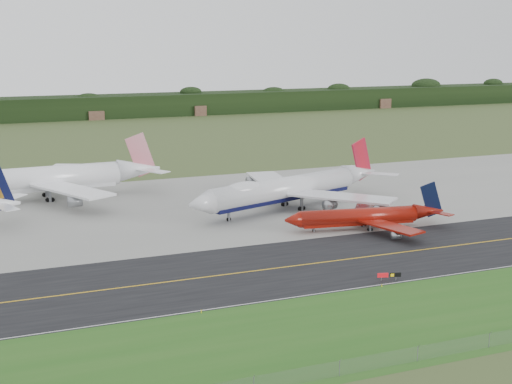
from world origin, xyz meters
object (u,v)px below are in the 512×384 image
object	(u,v)px
jet_red_737	(367,217)
jet_ba_747	(289,188)
jet_star_tail	(46,179)
taxiway_sign	(389,275)

from	to	relation	value
jet_red_737	jet_ba_747	bearing A→B (deg)	109.67
jet_red_737	jet_star_tail	world-z (taller)	jet_star_tail
jet_ba_747	jet_star_tail	world-z (taller)	jet_star_tail
jet_red_737	jet_star_tail	size ratio (longest dim) A/B	0.60
jet_red_737	jet_star_tail	xyz separation A→B (m)	(-65.69, 58.80, 2.77)
jet_ba_747	jet_red_737	size ratio (longest dim) A/B	1.61
jet_ba_747	jet_red_737	bearing A→B (deg)	-70.33
jet_star_tail	taxiway_sign	xyz separation A→B (m)	(51.25, -91.81, -4.63)
taxiway_sign	jet_star_tail	bearing A→B (deg)	119.17
jet_star_tail	taxiway_sign	size ratio (longest dim) A/B	15.13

